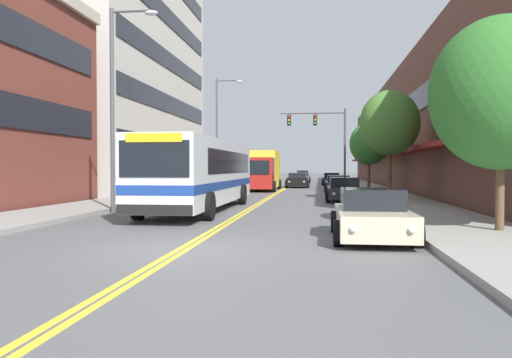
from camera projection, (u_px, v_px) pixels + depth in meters
name	position (u px, v px, depth m)	size (l,w,h in m)	color
ground_plane	(288.00, 187.00, 48.03)	(240.00, 240.00, 0.00)	#565659
sidewalk_left	(214.00, 185.00, 48.94)	(3.40, 106.00, 0.15)	gray
sidewalk_right	(364.00, 186.00, 47.12)	(3.40, 106.00, 0.15)	gray
centre_line	(288.00, 187.00, 48.03)	(0.34, 106.00, 0.01)	yellow
office_tower_left	(100.00, 42.00, 41.46)	(12.08, 23.65, 24.56)	#BCB7AD
storefront_row_right	(429.00, 135.00, 46.26)	(9.10, 68.00, 9.74)	brown
city_bus	(202.00, 171.00, 21.67)	(2.85, 12.45, 2.95)	silver
car_silver_parked_left_mid	(220.00, 184.00, 37.04)	(2.18, 4.45, 1.27)	#B7B7BC
car_beige_parked_left_far	(234.00, 181.00, 44.06)	(2.14, 4.48, 1.27)	#BCAD89
car_champagne_parked_right_foreground	(372.00, 216.00, 12.81)	(2.03, 4.19, 1.30)	beige
car_charcoal_parked_right_mid	(344.00, 190.00, 27.40)	(2.04, 4.78, 1.30)	#232328
car_dark_grey_parked_right_far	(338.00, 184.00, 36.98)	(2.10, 4.48, 1.26)	#38383D
car_navy_parked_right_end	(331.00, 179.00, 52.43)	(2.06, 4.90, 1.28)	#19234C
car_slate_blue_moving_lead	(302.00, 178.00, 58.89)	(1.98, 4.19, 1.22)	#475675
car_red_moving_second	(303.00, 176.00, 69.98)	(2.04, 4.19, 1.42)	maroon
car_black_moving_third	(298.00, 180.00, 45.86)	(2.12, 4.28, 1.34)	black
box_truck	(262.00, 170.00, 40.07)	(2.68, 7.50, 3.18)	maroon
traffic_signal_mast	(323.00, 132.00, 42.98)	(5.73, 0.38, 6.89)	#47474C
street_lamp_left_near	(118.00, 93.00, 20.14)	(2.02, 0.28, 8.27)	#47474C
street_lamp_left_far	(220.00, 125.00, 40.70)	(2.21, 0.28, 9.07)	#47474C
street_tree_right_near	(501.00, 93.00, 13.34)	(3.74, 3.74, 5.74)	brown
street_tree_right_mid	(390.00, 123.00, 26.75)	(3.18, 3.18, 5.83)	brown
street_tree_right_far	(369.00, 144.00, 36.13)	(2.81, 2.81, 4.96)	brown
fire_hydrant	(405.00, 203.00, 17.09)	(0.33, 0.25, 0.93)	yellow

